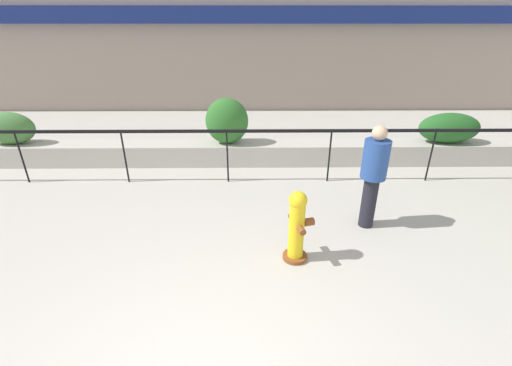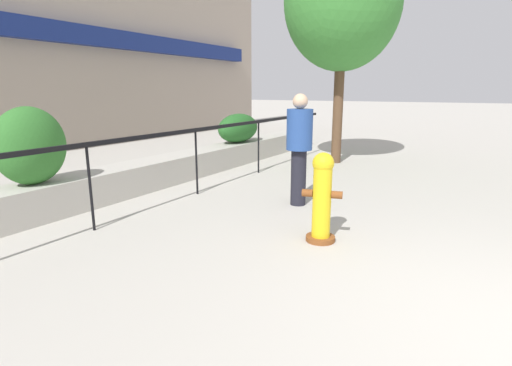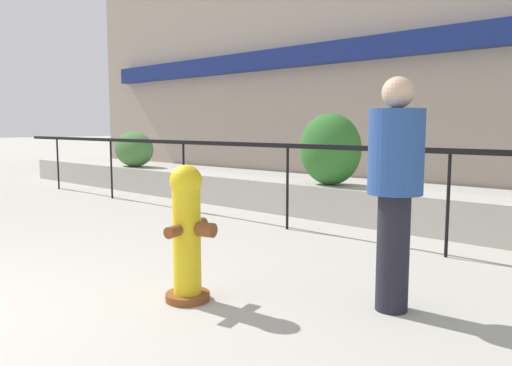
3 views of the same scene
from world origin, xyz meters
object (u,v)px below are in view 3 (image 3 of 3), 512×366
hedge_bush_0 (134,149)px  hedge_bush_1 (330,149)px  pedestrian (395,180)px  fire_hydrant (187,232)px

hedge_bush_0 → hedge_bush_1: hedge_bush_1 is taller
hedge_bush_0 → pedestrian: 8.12m
hedge_bush_1 → pedestrian: bearing=-49.2°
hedge_bush_0 → hedge_bush_1: size_ratio=1.11×
hedge_bush_0 → fire_hydrant: hedge_bush_0 is taller
hedge_bush_0 → pedestrian: bearing=-20.9°
hedge_bush_0 → pedestrian: pedestrian is taller
fire_hydrant → pedestrian: bearing=34.5°
hedge_bush_0 → hedge_bush_1: bearing=0.0°
hedge_bush_0 → hedge_bush_1: (5.09, 0.00, 0.16)m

